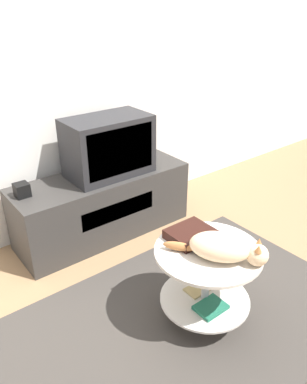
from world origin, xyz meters
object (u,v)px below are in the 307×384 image
at_px(tv, 108,146).
at_px(speaker, 22,190).
at_px(cat, 224,248).
at_px(dvd_box, 190,234).

distance_m(tv, speaker, 0.69).
xyz_separation_m(tv, cat, (-0.11, -1.27, -0.16)).
bearing_deg(speaker, tv, -3.51).
relative_size(tv, speaker, 6.70).
xyz_separation_m(tv, dvd_box, (-0.12, -1.03, -0.20)).
xyz_separation_m(dvd_box, cat, (0.00, -0.24, 0.04)).
bearing_deg(dvd_box, tv, 83.58).
xyz_separation_m(tv, speaker, (-0.67, 0.04, -0.17)).
bearing_deg(dvd_box, cat, -88.92).
height_order(tv, dvd_box, tv).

